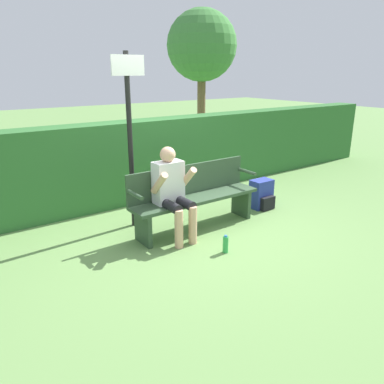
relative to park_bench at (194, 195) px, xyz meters
The scene contains 8 objects.
ground_plane 0.49m from the park_bench, 90.00° to the right, with size 40.00×40.00×0.00m, color #668E4C.
hedge_back 1.59m from the park_bench, 90.00° to the left, with size 12.00×0.49×1.37m.
park_bench is the anchor object (origin of this frame).
person_seated 0.49m from the park_bench, 164.63° to the right, with size 0.53×0.57×1.23m.
backpack 1.40m from the park_bench, ahead, with size 0.35×0.31×0.47m.
water_bottle 0.97m from the park_bench, 99.82° to the right, with size 0.07×0.07×0.23m.
signpost 1.26m from the park_bench, 140.03° to the left, with size 0.46×0.09×2.40m.
tree 6.69m from the park_bench, 52.03° to the left, with size 1.97×1.97×3.82m.
Camera 1 is at (-2.94, -3.98, 2.15)m, focal length 35.00 mm.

